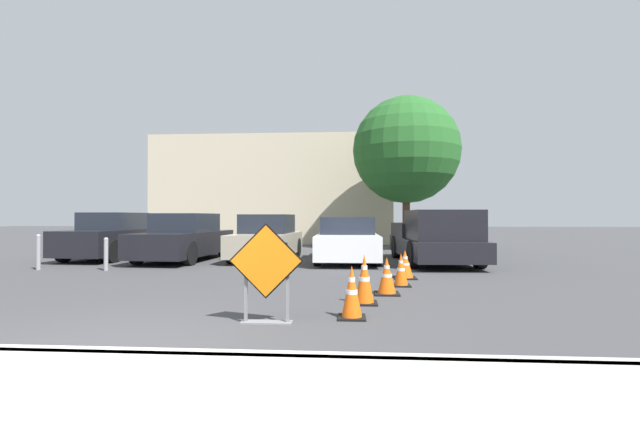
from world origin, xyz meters
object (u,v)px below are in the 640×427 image
bollard_second (38,251)px  parked_car_nearest (113,237)px  traffic_cone_fifth (405,265)px  parked_car_third (267,239)px  traffic_cone_second (364,280)px  bollard_nearest (106,253)px  parked_car_fourth (347,240)px  traffic_cone_third (387,276)px  road_closed_sign (266,270)px  parked_car_second (185,238)px  traffic_cone_fourth (401,270)px  pickup_truck (436,240)px  traffic_cone_nearest (352,293)px

bollard_second → parked_car_nearest: bearing=85.6°
traffic_cone_fifth → parked_car_third: 5.71m
traffic_cone_second → bollard_nearest: size_ratio=0.92×
traffic_cone_second → parked_car_fourth: parked_car_fourth is taller
traffic_cone_fifth → parked_car_third: bearing=134.6°
traffic_cone_third → road_closed_sign: bearing=-128.1°
road_closed_sign → parked_car_nearest: size_ratio=0.32×
road_closed_sign → parked_car_second: (-4.28, 8.02, -0.00)m
parked_car_nearest → parked_car_third: bearing=-177.4°
traffic_cone_fourth → parked_car_fourth: parked_car_fourth is taller
traffic_cone_fourth → pickup_truck: pickup_truck is taller
traffic_cone_third → traffic_cone_nearest: bearing=-108.9°
road_closed_sign → bollard_second: 8.90m
traffic_cone_second → bollard_second: bollard_second is taller
traffic_cone_third → parked_car_nearest: bearing=144.9°
traffic_cone_nearest → traffic_cone_fourth: bearing=70.3°
traffic_cone_nearest → traffic_cone_third: bearing=71.1°
traffic_cone_third → parked_car_third: (-3.41, 6.11, 0.35)m
traffic_cone_third → bollard_nearest: bollard_nearest is taller
traffic_cone_fifth → bollard_second: 9.61m
bollard_nearest → bollard_second: (-1.88, -0.00, 0.04)m
traffic_cone_fourth → traffic_cone_fifth: (0.22, 1.10, -0.01)m
parked_car_nearest → pickup_truck: (10.65, -0.87, -0.00)m
traffic_cone_third → bollard_nearest: (-7.10, 2.97, 0.13)m
traffic_cone_fifth → parked_car_second: (-6.66, 3.69, 0.39)m
parked_car_second → traffic_cone_fifth: bearing=154.7°
bollard_second → traffic_cone_fourth: bearing=-12.2°
parked_car_nearest → parked_car_third: parked_car_nearest is taller
road_closed_sign → bollard_second: bearing=143.9°
parked_car_fourth → traffic_cone_nearest: bearing=90.4°
parked_car_second → parked_car_nearest: bearing=-4.5°
parked_car_fourth → parked_car_nearest: bearing=-2.0°
bollard_nearest → road_closed_sign: bearing=-44.6°
parked_car_third → pickup_truck: size_ratio=0.79×
bollard_nearest → parked_car_fourth: bearing=24.7°
traffic_cone_nearest → traffic_cone_fifth: traffic_cone_nearest is taller
pickup_truck → road_closed_sign: bearing=61.2°
traffic_cone_third → parked_car_third: bearing=119.2°
traffic_cone_third → traffic_cone_fourth: bearing=68.8°
bollard_nearest → bollard_second: 1.88m
parked_car_third → bollard_nearest: bearing=43.0°
traffic_cone_fifth → bollard_second: bollard_second is taller
traffic_cone_second → parked_car_third: parked_car_third is taller
traffic_cone_fourth → parked_car_fourth: size_ratio=0.15×
parked_car_nearest → parked_car_second: size_ratio=0.92×
pickup_truck → bollard_second: pickup_truck is taller
traffic_cone_third → parked_car_second: 8.36m
traffic_cone_third → pickup_truck: (1.92, 5.25, 0.39)m
parked_car_fourth → bollard_nearest: (-6.35, -2.92, -0.19)m
parked_car_nearest → bollard_nearest: bearing=120.2°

